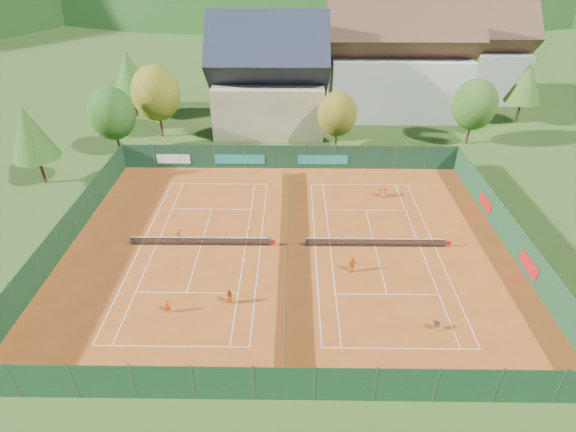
# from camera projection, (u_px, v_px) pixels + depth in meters

# --- Properties ---
(ground) EXTENTS (600.00, 600.00, 0.00)m
(ground) POSITION_uv_depth(u_px,v_px,m) (288.00, 246.00, 41.17)
(ground) COLOR #2B4A17
(ground) RESTS_ON ground
(clay_pad) EXTENTS (40.00, 32.00, 0.01)m
(clay_pad) POSITION_uv_depth(u_px,v_px,m) (288.00, 246.00, 41.16)
(clay_pad) COLOR #9E4817
(clay_pad) RESTS_ON ground
(court_markings_left) EXTENTS (11.03, 23.83, 0.00)m
(court_markings_left) POSITION_uv_depth(u_px,v_px,m) (201.00, 245.00, 41.24)
(court_markings_left) COLOR white
(court_markings_left) RESTS_ON ground
(court_markings_right) EXTENTS (11.03, 23.83, 0.00)m
(court_markings_right) POSITION_uv_depth(u_px,v_px,m) (375.00, 247.00, 41.07)
(court_markings_right) COLOR white
(court_markings_right) RESTS_ON ground
(tennis_net_left) EXTENTS (13.30, 0.10, 1.02)m
(tennis_net_left) POSITION_uv_depth(u_px,v_px,m) (202.00, 241.00, 40.97)
(tennis_net_left) COLOR #59595B
(tennis_net_left) RESTS_ON ground
(tennis_net_right) EXTENTS (13.30, 0.10, 1.02)m
(tennis_net_right) POSITION_uv_depth(u_px,v_px,m) (377.00, 242.00, 40.81)
(tennis_net_right) COLOR #59595B
(tennis_net_right) RESTS_ON ground
(court_divider) EXTENTS (0.03, 28.80, 1.00)m
(court_divider) POSITION_uv_depth(u_px,v_px,m) (288.00, 242.00, 40.90)
(court_divider) COLOR #12321E
(court_divider) RESTS_ON ground
(fence_north) EXTENTS (40.00, 0.10, 3.00)m
(fence_north) POSITION_uv_depth(u_px,v_px,m) (286.00, 157.00, 53.88)
(fence_north) COLOR #133521
(fence_north) RESTS_ON ground
(fence_south) EXTENTS (40.00, 0.04, 3.00)m
(fence_south) POSITION_uv_depth(u_px,v_px,m) (284.00, 384.00, 26.86)
(fence_south) COLOR #153A1D
(fence_south) RESTS_ON ground
(fence_west) EXTENTS (0.04, 32.00, 3.00)m
(fence_west) POSITION_uv_depth(u_px,v_px,m) (67.00, 231.00, 40.57)
(fence_west) COLOR #153B1D
(fence_west) RESTS_ON ground
(fence_east) EXTENTS (0.09, 32.00, 3.00)m
(fence_east) POSITION_uv_depth(u_px,v_px,m) (511.00, 234.00, 40.20)
(fence_east) COLOR #153A1F
(fence_east) RESTS_ON ground
(chalet) EXTENTS (16.20, 12.00, 16.00)m
(chalet) POSITION_uv_depth(u_px,v_px,m) (269.00, 81.00, 62.96)
(chalet) COLOR #C6B88B
(chalet) RESTS_ON ground
(hotel_block_a) EXTENTS (21.60, 11.00, 17.25)m
(hotel_block_a) POSITION_uv_depth(u_px,v_px,m) (397.00, 65.00, 67.42)
(hotel_block_a) COLOR silver
(hotel_block_a) RESTS_ON ground
(hotel_block_b) EXTENTS (17.28, 10.00, 15.50)m
(hotel_block_b) POSITION_uv_depth(u_px,v_px,m) (472.00, 58.00, 74.43)
(hotel_block_b) COLOR silver
(hotel_block_b) RESTS_ON ground
(tree_west_front) EXTENTS (5.72, 5.72, 8.69)m
(tree_west_front) POSITION_uv_depth(u_px,v_px,m) (112.00, 114.00, 55.38)
(tree_west_front) COLOR #4A2E1A
(tree_west_front) RESTS_ON ground
(tree_west_mid) EXTENTS (6.44, 6.44, 9.78)m
(tree_west_mid) POSITION_uv_depth(u_px,v_px,m) (156.00, 93.00, 60.04)
(tree_west_mid) COLOR #482D19
(tree_west_mid) RESTS_ON ground
(tree_west_back) EXTENTS (5.60, 5.60, 10.00)m
(tree_west_back) POSITION_uv_depth(u_px,v_px,m) (129.00, 72.00, 66.49)
(tree_west_back) COLOR #4D361B
(tree_west_back) RESTS_ON ground
(tree_center) EXTENTS (5.01, 5.01, 7.60)m
(tree_center) POSITION_uv_depth(u_px,v_px,m) (337.00, 114.00, 57.14)
(tree_center) COLOR #4B321A
(tree_center) RESTS_ON ground
(tree_east_front) EXTENTS (5.72, 5.72, 8.69)m
(tree_east_front) POSITION_uv_depth(u_px,v_px,m) (475.00, 104.00, 58.27)
(tree_east_front) COLOR #442818
(tree_east_front) RESTS_ON ground
(tree_east_mid) EXTENTS (5.04, 5.04, 9.00)m
(tree_east_mid) POSITION_uv_depth(u_px,v_px,m) (527.00, 82.00, 64.56)
(tree_east_mid) COLOR #412C17
(tree_east_mid) RESTS_ON ground
(tree_west_side) EXTENTS (5.04, 5.04, 9.00)m
(tree_west_side) POSITION_uv_depth(u_px,v_px,m) (30.00, 133.00, 48.33)
(tree_west_side) COLOR #4C2D1B
(tree_west_side) RESTS_ON ground
(tree_east_back) EXTENTS (7.15, 7.15, 10.86)m
(tree_east_back) POSITION_uv_depth(u_px,v_px,m) (455.00, 63.00, 71.03)
(tree_east_back) COLOR #452718
(tree_east_back) RESTS_ON ground
(mountain_backdrop) EXTENTS (820.00, 530.00, 242.00)m
(mountain_backdrop) POSITION_uv_depth(u_px,v_px,m) (342.00, 62.00, 259.16)
(mountain_backdrop) COLOR black
(mountain_backdrop) RESTS_ON ground
(ball_hopper) EXTENTS (0.34, 0.34, 0.80)m
(ball_hopper) POSITION_uv_depth(u_px,v_px,m) (437.00, 324.00, 32.24)
(ball_hopper) COLOR slate
(ball_hopper) RESTS_ON ground
(loose_ball_0) EXTENTS (0.07, 0.07, 0.07)m
(loose_ball_0) POSITION_uv_depth(u_px,v_px,m) (203.00, 300.00, 35.14)
(loose_ball_0) COLOR #CCD833
(loose_ball_0) RESTS_ON ground
(loose_ball_1) EXTENTS (0.07, 0.07, 0.07)m
(loose_ball_1) POSITION_uv_depth(u_px,v_px,m) (384.00, 334.00, 32.09)
(loose_ball_1) COLOR #CCD833
(loose_ball_1) RESTS_ON ground
(loose_ball_2) EXTENTS (0.07, 0.07, 0.07)m
(loose_ball_2) POSITION_uv_depth(u_px,v_px,m) (326.00, 209.00, 46.60)
(loose_ball_2) COLOR #CCD833
(loose_ball_2) RESTS_ON ground
(player_left_near) EXTENTS (0.56, 0.51, 1.28)m
(player_left_near) POSITION_uv_depth(u_px,v_px,m) (168.00, 306.00, 33.66)
(player_left_near) COLOR #DC5713
(player_left_near) RESTS_ON ground
(player_left_mid) EXTENTS (0.83, 0.74, 1.40)m
(player_left_mid) POSITION_uv_depth(u_px,v_px,m) (229.00, 297.00, 34.38)
(player_left_mid) COLOR #E55C14
(player_left_mid) RESTS_ON ground
(player_left_far) EXTENTS (1.01, 0.76, 1.39)m
(player_left_far) POSITION_uv_depth(u_px,v_px,m) (179.00, 235.00, 41.41)
(player_left_far) COLOR #D14C12
(player_left_far) RESTS_ON ground
(player_right_near) EXTENTS (0.94, 0.63, 1.48)m
(player_right_near) POSITION_uv_depth(u_px,v_px,m) (352.00, 265.00, 37.67)
(player_right_near) COLOR orange
(player_right_near) RESTS_ON ground
(player_right_far_a) EXTENTS (0.72, 0.61, 1.26)m
(player_right_far_a) POSITION_uv_depth(u_px,v_px,m) (383.00, 192.00, 48.38)
(player_right_far_a) COLOR orange
(player_right_far_a) RESTS_ON ground
(player_right_far_b) EXTENTS (1.12, 0.40, 1.19)m
(player_right_far_b) POSITION_uv_depth(u_px,v_px,m) (383.00, 191.00, 48.71)
(player_right_far_b) COLOR #D04412
(player_right_far_b) RESTS_ON ground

